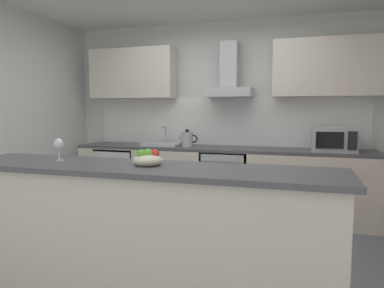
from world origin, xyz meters
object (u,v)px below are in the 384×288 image
(oven, at_px, (226,181))
(refrigerator, at_px, (122,177))
(range_hood, at_px, (229,80))
(fruit_bowl, at_px, (148,159))
(sink, at_px, (163,144))
(wine_glass, at_px, (59,145))
(kettle, at_px, (187,139))
(microwave, at_px, (334,139))

(oven, relative_size, refrigerator, 0.94)
(range_hood, height_order, fruit_bowl, range_hood)
(refrigerator, xyz_separation_m, fruit_bowl, (1.39, -2.18, 0.62))
(fruit_bowl, bearing_deg, sink, 109.04)
(wine_glass, height_order, fruit_bowl, wine_glass)
(oven, xyz_separation_m, kettle, (-0.53, -0.03, 0.55))
(sink, bearing_deg, fruit_bowl, -70.96)
(fruit_bowl, bearing_deg, oven, 86.23)
(microwave, xyz_separation_m, kettle, (-1.83, -0.01, -0.04))
(refrigerator, height_order, fruit_bowl, fruit_bowl)
(wine_glass, bearing_deg, sink, 89.70)
(wine_glass, bearing_deg, range_hood, 68.42)
(microwave, relative_size, fruit_bowl, 2.27)
(oven, xyz_separation_m, refrigerator, (-1.53, -0.00, -0.03))
(microwave, relative_size, wine_glass, 2.81)
(kettle, distance_m, wine_glass, 2.18)
(microwave, bearing_deg, kettle, -179.82)
(sink, height_order, range_hood, range_hood)
(kettle, distance_m, fruit_bowl, 2.18)
(wine_glass, bearing_deg, refrigerator, 105.92)
(oven, height_order, range_hood, range_hood)
(oven, xyz_separation_m, fruit_bowl, (-0.14, -2.18, 0.58))
(range_hood, bearing_deg, sink, -172.50)
(range_hood, relative_size, wine_glass, 4.05)
(refrigerator, relative_size, fruit_bowl, 3.86)
(range_hood, relative_size, fruit_bowl, 3.27)
(kettle, height_order, wine_glass, wine_glass)
(refrigerator, height_order, range_hood, range_hood)
(oven, bearing_deg, fruit_bowl, -93.77)
(oven, distance_m, microwave, 1.43)
(kettle, bearing_deg, sink, 173.12)
(range_hood, distance_m, fruit_bowl, 2.43)
(microwave, bearing_deg, refrigerator, 179.49)
(range_hood, bearing_deg, kettle, -162.87)
(oven, bearing_deg, range_hood, 90.00)
(microwave, relative_size, kettle, 1.73)
(oven, height_order, sink, sink)
(microwave, height_order, range_hood, range_hood)
(refrigerator, bearing_deg, fruit_bowl, -57.49)
(oven, bearing_deg, wine_glass, -112.73)
(sink, distance_m, range_hood, 1.25)
(kettle, bearing_deg, wine_glass, -100.11)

